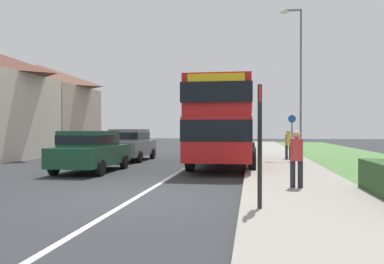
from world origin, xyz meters
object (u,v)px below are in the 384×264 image
(parked_car_dark_green, at_px, (91,149))
(cycle_route_sign, at_px, (292,134))
(pedestrian_walking_away, at_px, (288,143))
(pedestrian_at_stop, at_px, (297,156))
(parked_car_grey, at_px, (131,143))
(double_decker_bus, at_px, (225,120))
(street_lamp_mid, at_px, (299,74))
(bus_stop_sign, at_px, (260,137))

(parked_car_dark_green, bearing_deg, cycle_route_sign, 43.53)
(parked_car_dark_green, bearing_deg, pedestrian_walking_away, 37.77)
(parked_car_dark_green, bearing_deg, pedestrian_at_stop, -26.18)
(cycle_route_sign, bearing_deg, parked_car_grey, -163.00)
(pedestrian_walking_away, relative_size, cycle_route_sign, 0.66)
(double_decker_bus, height_order, cycle_route_sign, double_decker_bus)
(parked_car_dark_green, xyz_separation_m, cycle_route_sign, (8.61, 8.18, 0.52))
(parked_car_grey, xyz_separation_m, pedestrian_walking_away, (8.41, 0.89, 0.04))
(pedestrian_walking_away, xyz_separation_m, cycle_route_sign, (0.36, 1.79, 0.45))
(pedestrian_walking_away, bearing_deg, pedestrian_at_stop, -94.15)
(parked_car_grey, bearing_deg, pedestrian_walking_away, 6.06)
(parked_car_grey, distance_m, street_lamp_mid, 10.07)
(bus_stop_sign, bearing_deg, pedestrian_walking_away, 82.21)
(bus_stop_sign, height_order, street_lamp_mid, street_lamp_mid)
(pedestrian_walking_away, distance_m, bus_stop_sign, 13.09)
(pedestrian_at_stop, relative_size, street_lamp_mid, 0.20)
(bus_stop_sign, xyz_separation_m, street_lamp_mid, (2.45, 14.11, 3.21))
(parked_car_grey, bearing_deg, parked_car_dark_green, -88.33)
(parked_car_dark_green, bearing_deg, parked_car_grey, 91.67)
(pedestrian_at_stop, relative_size, pedestrian_walking_away, 1.00)
(cycle_route_sign, bearing_deg, parked_car_dark_green, -136.47)
(double_decker_bus, relative_size, bus_stop_sign, 3.72)
(double_decker_bus, height_order, pedestrian_at_stop, double_decker_bus)
(cycle_route_sign, bearing_deg, bus_stop_sign, -98.23)
(parked_car_dark_green, height_order, pedestrian_walking_away, pedestrian_walking_away)
(pedestrian_walking_away, height_order, bus_stop_sign, bus_stop_sign)
(bus_stop_sign, bearing_deg, parked_car_grey, 118.83)
(parked_car_dark_green, relative_size, pedestrian_at_stop, 2.53)
(parked_car_grey, xyz_separation_m, street_lamp_mid, (9.09, 2.05, 3.82))
(parked_car_dark_green, bearing_deg, bus_stop_sign, -45.36)
(parked_car_dark_green, xyz_separation_m, parked_car_grey, (-0.16, 5.50, 0.03))
(pedestrian_walking_away, bearing_deg, double_decker_bus, -138.90)
(parked_car_grey, bearing_deg, cycle_route_sign, 17.00)
(parked_car_dark_green, height_order, pedestrian_at_stop, pedestrian_at_stop)
(parked_car_grey, bearing_deg, street_lamp_mid, 12.68)
(parked_car_grey, distance_m, cycle_route_sign, 9.19)
(double_decker_bus, distance_m, pedestrian_at_stop, 7.81)
(cycle_route_sign, bearing_deg, pedestrian_walking_away, -101.38)
(pedestrian_at_stop, distance_m, street_lamp_mid, 11.94)
(double_decker_bus, height_order, pedestrian_walking_away, double_decker_bus)
(parked_car_dark_green, distance_m, pedestrian_at_stop, 8.38)
(double_decker_bus, xyz_separation_m, cycle_route_sign, (3.52, 4.54, -0.71))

